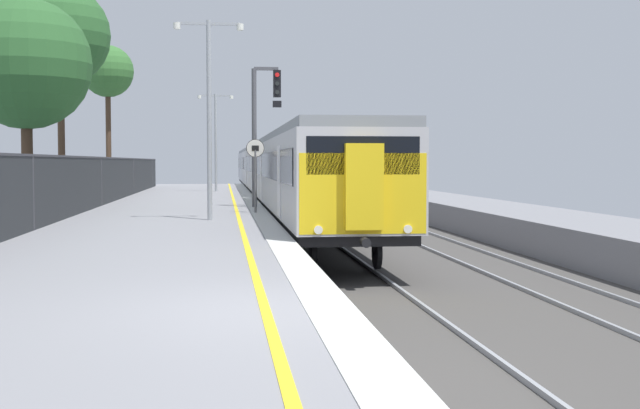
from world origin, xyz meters
TOP-DOWN VIEW (x-y plane):
  - ground at (2.64, 0.00)m, footprint 17.40×110.00m
  - commuter_train_at_platform at (2.10, 39.79)m, footprint 2.83×64.53m
  - signal_gantry at (0.62, 21.70)m, footprint 1.10×0.24m
  - speed_limit_sign at (0.25, 18.20)m, footprint 0.59×0.08m
  - platform_lamp_mid at (-1.20, 14.98)m, footprint 2.00×0.20m
  - platform_lamp_far at (-1.20, 38.53)m, footprint 2.00×0.20m
  - background_tree_left at (-7.74, 28.31)m, footprint 4.34×4.34m
  - background_tree_centre at (-7.49, 20.59)m, footprint 4.52×4.52m
  - background_tree_right at (-7.21, 38.74)m, footprint 2.89×2.89m

SIDE VIEW (x-z plane):
  - ground at x=2.64m, z-range -1.21..0.00m
  - commuter_train_at_platform at x=2.10m, z-range -0.64..3.17m
  - speed_limit_sign at x=0.25m, z-range 0.34..2.77m
  - signal_gantry at x=0.62m, z-range 0.64..5.82m
  - platform_lamp_far at x=-1.20m, z-range 0.51..6.03m
  - platform_lamp_mid at x=-1.20m, z-range 0.51..6.26m
  - background_tree_centre at x=-7.49m, z-range 1.30..8.63m
  - background_tree_right at x=-7.21m, z-range 2.52..10.70m
  - background_tree_left at x=-7.74m, z-range 2.36..11.71m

